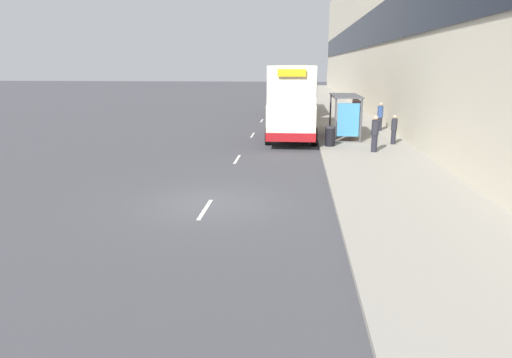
% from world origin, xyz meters
% --- Properties ---
extents(ground_plane, '(220.00, 220.00, 0.00)m').
position_xyz_m(ground_plane, '(0.00, 0.00, 0.00)').
color(ground_plane, '#424247').
extents(pavement, '(5.00, 93.00, 0.14)m').
position_xyz_m(pavement, '(6.50, 38.50, 0.07)').
color(pavement, gray).
rests_on(pavement, ground_plane).
extents(terrace_facade, '(3.10, 93.00, 16.38)m').
position_xyz_m(terrace_facade, '(10.49, 38.50, 8.18)').
color(terrace_facade, beige).
rests_on(terrace_facade, ground_plane).
extents(lane_mark_0, '(0.12, 2.00, 0.01)m').
position_xyz_m(lane_mark_0, '(0.00, -0.68, 0.01)').
color(lane_mark_0, silver).
rests_on(lane_mark_0, ground_plane).
extents(lane_mark_1, '(0.12, 2.00, 0.01)m').
position_xyz_m(lane_mark_1, '(0.00, 7.03, 0.01)').
color(lane_mark_1, silver).
rests_on(lane_mark_1, ground_plane).
extents(lane_mark_2, '(0.12, 2.00, 0.01)m').
position_xyz_m(lane_mark_2, '(0.00, 14.73, 0.01)').
color(lane_mark_2, silver).
rests_on(lane_mark_2, ground_plane).
extents(lane_mark_3, '(0.12, 2.00, 0.01)m').
position_xyz_m(lane_mark_3, '(0.00, 22.44, 0.01)').
color(lane_mark_3, silver).
rests_on(lane_mark_3, ground_plane).
extents(lane_mark_4, '(0.12, 2.00, 0.01)m').
position_xyz_m(lane_mark_4, '(0.00, 30.15, 0.01)').
color(lane_mark_4, silver).
rests_on(lane_mark_4, ground_plane).
extents(bus_shelter, '(1.60, 4.20, 2.48)m').
position_xyz_m(bus_shelter, '(5.77, 13.22, 1.88)').
color(bus_shelter, '#4C4C51').
rests_on(bus_shelter, ground_plane).
extents(double_decker_bus_near, '(2.85, 10.12, 4.30)m').
position_xyz_m(double_decker_bus_near, '(2.47, 14.33, 2.28)').
color(double_decker_bus_near, beige).
rests_on(double_decker_bus_near, ground_plane).
extents(double_decker_bus_ahead, '(2.85, 10.96, 4.30)m').
position_xyz_m(double_decker_bus_ahead, '(2.31, 26.80, 2.29)').
color(double_decker_bus_ahead, beige).
rests_on(double_decker_bus_ahead, ground_plane).
extents(car_0, '(2.10, 4.14, 1.83)m').
position_xyz_m(car_0, '(3.05, 37.89, 0.90)').
color(car_0, maroon).
rests_on(car_0, ground_plane).
extents(car_1, '(1.92, 4.21, 1.72)m').
position_xyz_m(car_1, '(3.02, 50.43, 0.85)').
color(car_1, silver).
rests_on(car_1, ground_plane).
extents(pedestrian_at_shelter, '(0.31, 0.31, 1.59)m').
position_xyz_m(pedestrian_at_shelter, '(8.03, 11.22, 0.95)').
color(pedestrian_at_shelter, '#23232D').
rests_on(pedestrian_at_shelter, ground_plane).
extents(pedestrian_1, '(0.36, 0.36, 1.82)m').
position_xyz_m(pedestrian_1, '(8.20, 16.57, 1.07)').
color(pedestrian_1, '#23232D').
rests_on(pedestrian_1, ground_plane).
extents(pedestrian_2, '(0.36, 0.36, 1.80)m').
position_xyz_m(pedestrian_2, '(6.62, 8.83, 1.06)').
color(pedestrian_2, '#23232D').
rests_on(pedestrian_2, ground_plane).
extents(litter_bin, '(0.55, 0.55, 1.05)m').
position_xyz_m(litter_bin, '(4.55, 10.32, 0.67)').
color(litter_bin, black).
rests_on(litter_bin, ground_plane).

